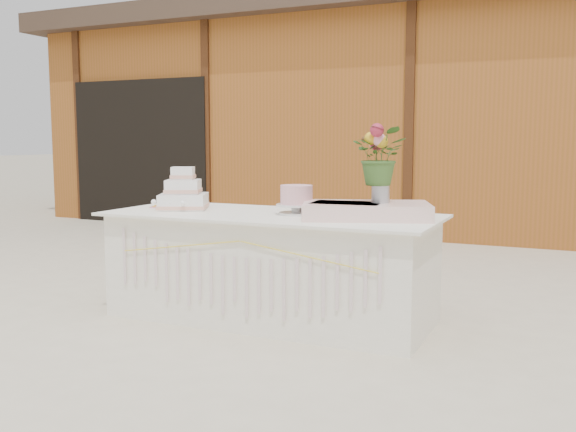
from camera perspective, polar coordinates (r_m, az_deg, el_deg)
The scene contains 9 objects.
ground at distance 4.74m, azimuth -1.53°, elevation -9.06°, with size 80.00×80.00×0.00m, color beige.
barn at distance 10.30m, azimuth 13.41°, elevation 8.76°, with size 12.60×4.60×3.30m.
cake_table at distance 4.65m, azimuth -1.57°, elevation -4.49°, with size 2.40×1.00×0.77m.
wedding_cake at distance 4.94m, azimuth -9.28°, elevation 1.87°, with size 0.47×0.47×0.32m.
pink_cake_stand at distance 4.53m, azimuth 0.76°, elevation 1.60°, with size 0.29×0.29×0.21m.
satin_runner at distance 4.34m, azimuth 6.95°, elevation 0.48°, with size 0.84×0.49×0.11m, color #FFD6CD.
flower_vase at distance 4.34m, azimuth 8.23°, elevation 2.26°, with size 0.12×0.12×0.17m, color #B9B9BE.
bouquet at distance 4.33m, azimuth 8.30°, elevation 5.95°, with size 0.35×0.31×0.39m, color #395E25.
loose_flowers at distance 5.19m, azimuth -10.65°, elevation 0.96°, with size 0.13×0.33×0.02m, color #D07F92, non-canonical shape.
Camera 1 is at (2.01, -4.09, 1.30)m, focal length 40.00 mm.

